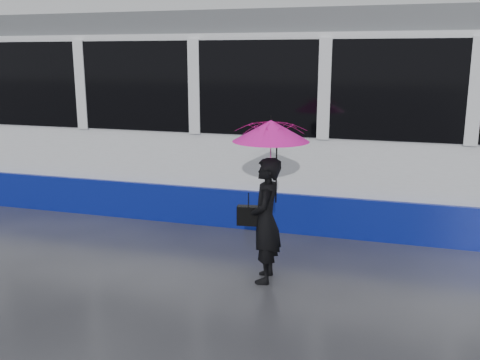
% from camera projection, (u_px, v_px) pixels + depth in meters
% --- Properties ---
extents(ground, '(90.00, 90.00, 0.00)m').
position_uv_depth(ground, '(183.00, 252.00, 7.44)').
color(ground, '#2A2A2F').
rests_on(ground, ground).
extents(rails, '(34.00, 1.51, 0.02)m').
position_uv_depth(rails, '(236.00, 205.00, 9.77)').
color(rails, '#3F3D38').
rests_on(rails, ground).
extents(tram, '(26.00, 2.56, 3.35)m').
position_uv_depth(tram, '(144.00, 113.00, 9.91)').
color(tram, white).
rests_on(tram, ground).
extents(woman, '(0.43, 0.60, 1.52)m').
position_uv_depth(woman, '(266.00, 220.00, 6.35)').
color(woman, black).
rests_on(woman, ground).
extents(umbrella, '(1.00, 1.00, 1.02)m').
position_uv_depth(umbrella, '(271.00, 146.00, 6.14)').
color(umbrella, '#F91572').
rests_on(umbrella, ground).
extents(handbag, '(0.28, 0.15, 0.41)m').
position_uv_depth(handbag, '(248.00, 215.00, 6.43)').
color(handbag, black).
rests_on(handbag, ground).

